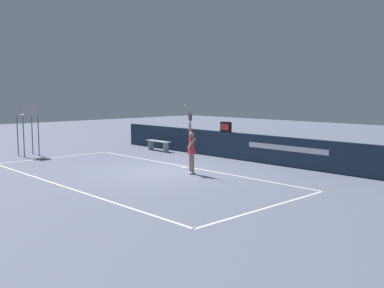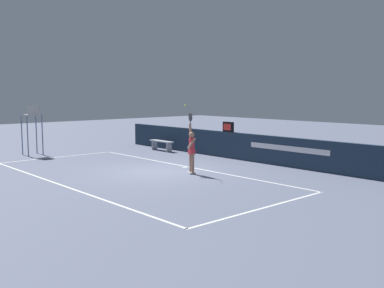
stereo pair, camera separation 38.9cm
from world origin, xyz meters
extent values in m
plane|color=slate|center=(0.00, 0.00, 0.00)|extent=(60.00, 60.00, 0.00)
cube|color=white|center=(0.00, 1.52, 0.00)|extent=(12.18, 0.09, 0.00)
cube|color=white|center=(0.00, -3.88, 0.00)|extent=(12.18, 0.09, 0.00)
cube|color=white|center=(-6.09, -1.18, 0.00)|extent=(0.09, 5.48, 0.00)
cube|color=white|center=(6.09, -1.18, 0.00)|extent=(0.09, 5.48, 0.00)
cube|color=white|center=(0.00, 1.37, 0.00)|extent=(0.09, 0.30, 0.00)
cube|color=#1B2B3E|center=(0.00, 4.54, 0.60)|extent=(16.01, 0.18, 1.20)
cube|color=silver|center=(2.71, 4.45, 0.76)|extent=(3.80, 0.01, 0.21)
cube|color=black|center=(-0.65, 4.54, 1.43)|extent=(0.58, 0.14, 0.46)
cube|color=red|center=(-0.65, 4.47, 1.43)|extent=(0.45, 0.01, 0.28)
cylinder|color=#A0715A|center=(1.31, 0.59, 0.39)|extent=(0.11, 0.11, 0.78)
cylinder|color=#A0715A|center=(1.17, 0.62, 0.39)|extent=(0.11, 0.11, 0.78)
cube|color=white|center=(1.30, 0.57, 0.04)|extent=(0.15, 0.26, 0.07)
cube|color=white|center=(1.17, 0.60, 0.04)|extent=(0.15, 0.26, 0.07)
cylinder|color=red|center=(1.24, 0.60, 1.06)|extent=(0.21, 0.21, 0.55)
cube|color=red|center=(1.24, 0.60, 0.82)|extent=(0.27, 0.24, 0.16)
sphere|color=#A0715A|center=(1.24, 0.60, 1.46)|extent=(0.21, 0.21, 0.21)
cylinder|color=#A0715A|center=(1.14, 0.62, 1.60)|extent=(0.18, 0.12, 0.53)
cylinder|color=#A0715A|center=(1.33, 0.52, 1.15)|extent=(0.16, 0.37, 0.42)
ellipsoid|color=black|center=(1.14, 0.62, 2.11)|extent=(0.34, 0.10, 0.39)
cylinder|color=black|center=(1.14, 0.62, 1.92)|extent=(0.03, 0.03, 0.18)
sphere|color=#C6E42D|center=(1.17, 0.34, 2.53)|extent=(0.07, 0.07, 0.07)
cylinder|color=slate|center=(-7.99, -1.42, 0.96)|extent=(0.05, 0.05, 1.92)
cylinder|color=slate|center=(-7.99, -2.13, 0.96)|extent=(0.05, 0.05, 1.92)
cylinder|color=slate|center=(-7.27, -1.42, 0.96)|extent=(0.05, 0.05, 1.92)
cylinder|color=slate|center=(-7.27, -2.13, 0.96)|extent=(0.05, 0.05, 1.92)
cube|color=#BCB4AE|center=(-7.63, -1.77, 1.94)|extent=(0.57, 0.57, 0.04)
cube|color=#BCB4AE|center=(-7.37, -1.77, 2.16)|extent=(0.04, 0.51, 0.40)
cube|color=#ABAFB6|center=(-4.68, 3.81, 0.49)|extent=(1.66, 0.39, 0.05)
cube|color=#ABAFB6|center=(-5.31, 3.82, 0.25)|extent=(0.07, 0.32, 0.49)
cube|color=#ABAFB6|center=(-4.06, 3.80, 0.25)|extent=(0.07, 0.32, 0.49)
camera|label=1|loc=(12.85, -10.33, 2.98)|focal=40.98mm
camera|label=2|loc=(13.12, -10.04, 2.98)|focal=40.98mm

